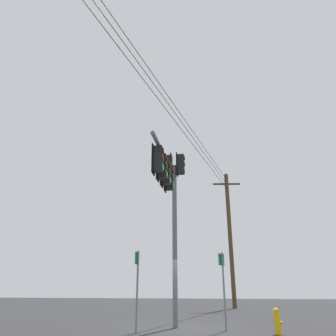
# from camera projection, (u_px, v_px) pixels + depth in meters

# --- Properties ---
(ground_plane) EXTENTS (60.00, 60.00, 0.00)m
(ground_plane) POSITION_uv_depth(u_px,v_px,m) (184.00, 328.00, 12.16)
(ground_plane) COLOR #2D2D30
(signal_mast_assembly) EXTENTS (4.62, 0.97, 7.15)m
(signal_mast_assembly) POSITION_uv_depth(u_px,v_px,m) (169.00, 187.00, 12.79)
(signal_mast_assembly) COLOR slate
(signal_mast_assembly) RESTS_ON ground
(utility_pole_wooden) EXTENTS (0.35, 2.18, 10.02)m
(utility_pole_wooden) POSITION_uv_depth(u_px,v_px,m) (230.00, 235.00, 24.35)
(utility_pole_wooden) COLOR #4C3823
(utility_pole_wooden) RESTS_ON ground
(route_sign_primary) EXTENTS (0.36, 0.23, 2.71)m
(route_sign_primary) POSITION_uv_depth(u_px,v_px,m) (223.00, 280.00, 11.90)
(route_sign_primary) COLOR slate
(route_sign_primary) RESTS_ON ground
(fire_hydrant) EXTENTS (0.22, 0.30, 0.81)m
(fire_hydrant) POSITION_uv_depth(u_px,v_px,m) (277.00, 321.00, 10.65)
(fire_hydrant) COLOR yellow
(fire_hydrant) RESTS_ON ground
(route_sign_secondary) EXTENTS (0.33, 0.12, 2.72)m
(route_sign_secondary) POSITION_uv_depth(u_px,v_px,m) (137.00, 281.00, 11.38)
(route_sign_secondary) COLOR slate
(route_sign_secondary) RESTS_ON ground
(overhead_wire_span) EXTENTS (25.57, 6.59, 1.22)m
(overhead_wire_span) POSITION_uv_depth(u_px,v_px,m) (164.00, 99.00, 14.31)
(overhead_wire_span) COLOR black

